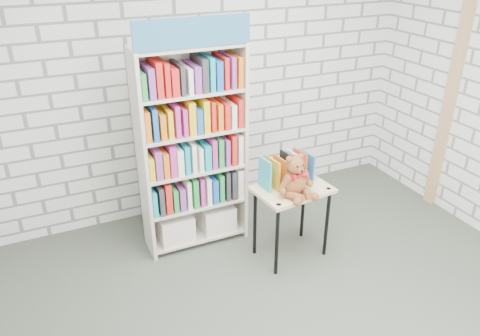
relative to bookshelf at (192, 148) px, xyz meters
name	(u,v)px	position (x,y,z in m)	size (l,w,h in m)	color
ground	(300,321)	(0.34, -1.36, -0.95)	(4.50, 4.50, 0.00)	#41483C
room_shell	(317,94)	(0.34, -1.36, 0.83)	(4.52, 4.02, 2.81)	silver
bookshelf	(192,148)	(0.00, 0.00, 0.00)	(0.93, 0.36, 2.09)	beige
display_table	(292,198)	(0.69, -0.59, -0.36)	(0.68, 0.51, 0.69)	#DAB283
table_books	(286,170)	(0.68, -0.48, -0.13)	(0.46, 0.24, 0.26)	#2BA2BC
teddy_bear	(296,180)	(0.65, -0.69, -0.12)	(0.33, 0.31, 0.36)	brown
door_trim	(448,111)	(2.57, -0.41, 0.10)	(0.05, 0.12, 2.10)	tan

